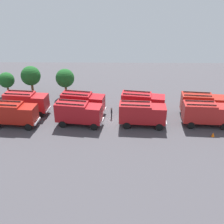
% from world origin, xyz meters
% --- Properties ---
extents(ground_plane, '(66.24, 66.24, 0.00)m').
position_xyz_m(ground_plane, '(0.00, 0.00, 0.00)').
color(ground_plane, '#423F44').
extents(fire_truck_0, '(7.40, 3.31, 3.88)m').
position_xyz_m(fire_truck_0, '(-15.01, -2.11, 2.15)').
color(fire_truck_0, '#A01810').
rests_on(fire_truck_0, ground).
extents(fire_truck_1, '(7.48, 3.61, 3.88)m').
position_xyz_m(fire_truck_1, '(-5.10, -1.77, 2.15)').
color(fire_truck_1, maroon).
rests_on(fire_truck_1, ground).
extents(fire_truck_2, '(7.36, 3.19, 3.88)m').
position_xyz_m(fire_truck_2, '(4.59, -1.89, 2.15)').
color(fire_truck_2, '#A1161A').
rests_on(fire_truck_2, ground).
extents(fire_truck_3, '(7.36, 3.18, 3.88)m').
position_xyz_m(fire_truck_3, '(14.36, -1.65, 2.15)').
color(fire_truck_3, '#AD1F1D').
rests_on(fire_truck_3, ground).
extents(fire_truck_4, '(7.42, 3.36, 3.88)m').
position_xyz_m(fire_truck_4, '(-14.27, 2.07, 2.15)').
color(fire_truck_4, '#AD1D21').
rests_on(fire_truck_4, ground).
extents(fire_truck_5, '(7.50, 3.71, 3.88)m').
position_xyz_m(fire_truck_5, '(-4.85, 2.01, 2.15)').
color(fire_truck_5, '#A11117').
rests_on(fire_truck_5, ground).
extents(fire_truck_6, '(7.50, 3.68, 3.88)m').
position_xyz_m(fire_truck_6, '(5.02, 2.08, 2.15)').
color(fire_truck_6, '#AC131A').
rests_on(fire_truck_6, ground).
extents(fire_truck_7, '(7.43, 3.40, 3.88)m').
position_xyz_m(fire_truck_7, '(14.83, 1.83, 2.15)').
color(fire_truck_7, '#A52016').
rests_on(fire_truck_7, ground).
extents(firefighter_0, '(0.29, 0.44, 1.78)m').
position_xyz_m(firefighter_0, '(-0.09, 0.75, 1.01)').
color(firefighter_0, black).
rests_on(firefighter_0, ground).
extents(tree_0, '(2.98, 2.98, 4.62)m').
position_xyz_m(tree_0, '(-20.36, 10.00, 3.11)').
color(tree_0, brown).
rests_on(tree_0, ground).
extents(tree_1, '(3.71, 3.71, 5.75)m').
position_xyz_m(tree_1, '(-15.67, 10.32, 3.87)').
color(tree_1, brown).
rests_on(tree_1, ground).
extents(tree_2, '(3.51, 3.51, 5.44)m').
position_xyz_m(tree_2, '(-9.01, 9.67, 3.66)').
color(tree_2, brown).
rests_on(tree_2, ground).
extents(traffic_cone_0, '(0.48, 0.48, 0.68)m').
position_xyz_m(traffic_cone_0, '(14.66, -4.98, 0.34)').
color(traffic_cone_0, '#F2600C').
rests_on(traffic_cone_0, ground).
extents(traffic_cone_1, '(0.41, 0.41, 0.59)m').
position_xyz_m(traffic_cone_1, '(-6.16, 4.92, 0.30)').
color(traffic_cone_1, '#F2600C').
rests_on(traffic_cone_1, ground).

